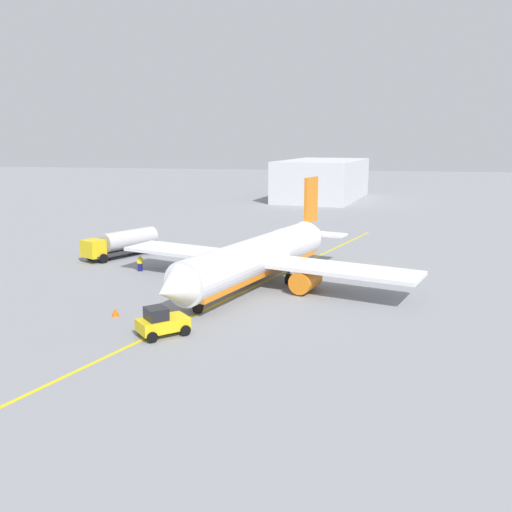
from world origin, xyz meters
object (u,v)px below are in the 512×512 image
(pushback_tug, at_px, (161,322))
(refueling_worker, at_px, (140,264))
(airplane, at_px, (258,258))
(safety_cone_nose, at_px, (115,312))
(fuel_tanker, at_px, (123,242))

(pushback_tug, relative_size, refueling_worker, 2.36)
(pushback_tug, distance_m, refueling_worker, 20.89)
(pushback_tug, bearing_deg, airplane, 164.78)
(pushback_tug, distance_m, safety_cone_nose, 6.39)
(refueling_worker, relative_size, safety_cone_nose, 2.43)
(pushback_tug, height_order, refueling_worker, pushback_tug)
(airplane, distance_m, refueling_worker, 14.23)
(pushback_tug, xyz_separation_m, safety_cone_nose, (-3.49, -5.32, -0.66))
(fuel_tanker, height_order, pushback_tug, fuel_tanker)
(fuel_tanker, xyz_separation_m, refueling_worker, (6.78, 5.06, -0.91))
(pushback_tug, relative_size, safety_cone_nose, 5.74)
(airplane, xyz_separation_m, fuel_tanker, (-9.91, -18.82, -0.99))
(airplane, relative_size, safety_cone_nose, 44.42)
(fuel_tanker, relative_size, safety_cone_nose, 15.12)
(safety_cone_nose, bearing_deg, refueling_worker, -164.36)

